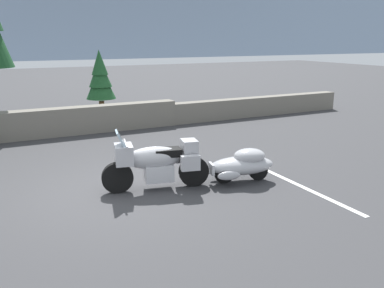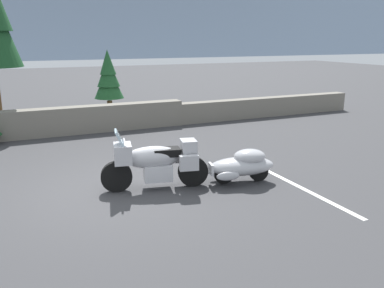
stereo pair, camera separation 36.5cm
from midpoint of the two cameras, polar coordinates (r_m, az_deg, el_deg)
ground_plane at (r=8.80m, az=-10.21°, el=-6.57°), size 80.00×80.00×0.00m
stone_guard_wall at (r=14.23m, az=-16.63°, el=2.97°), size 24.00×0.55×0.92m
distant_ridgeline at (r=104.01m, az=-24.19°, el=16.12°), size 240.00×80.00×16.00m
touring_motorcycle at (r=8.63m, az=-4.06°, el=-2.43°), size 2.29×1.04×1.33m
car_shaped_trailer at (r=9.15m, az=8.22°, el=-2.92°), size 2.23×1.02×0.76m
pine_tree_secondary at (r=16.05m, az=-11.09°, el=9.30°), size 1.13×1.13×2.76m
parking_stripe_marker at (r=9.22m, az=16.21°, el=-5.92°), size 0.12×3.60×0.01m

